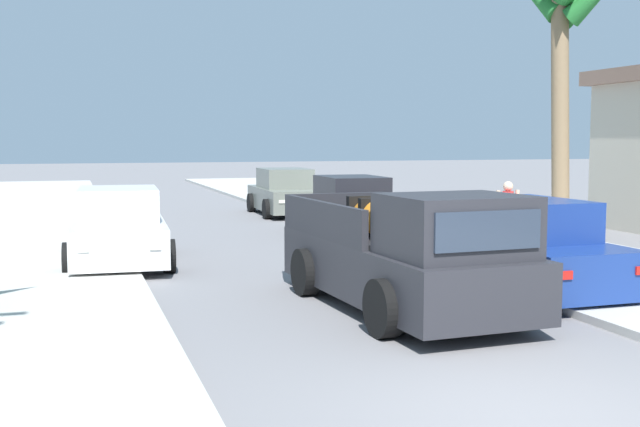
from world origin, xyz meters
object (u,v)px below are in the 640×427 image
object	(u,v)px
pedestrian	(508,212)
car_left_near	(350,207)
car_left_mid	(119,229)
car_right_mid	(285,193)
palm_tree_right_mid	(567,19)
pickup_truck	(405,256)
car_right_near	(522,249)

from	to	relation	value
pedestrian	car_left_near	bearing A→B (deg)	115.07
car_left_mid	car_right_mid	distance (m)	10.92
car_left_mid	palm_tree_right_mid	size ratio (longest dim) A/B	0.62
car_left_near	palm_tree_right_mid	bearing A→B (deg)	-26.50
car_left_mid	car_right_mid	xyz separation A→B (m)	(5.94, 9.16, 0.00)
pickup_truck	car_right_mid	size ratio (longest dim) A/B	1.23
car_left_mid	palm_tree_right_mid	world-z (taller)	palm_tree_right_mid
car_right_mid	pickup_truck	bearing A→B (deg)	-98.47
car_left_near	car_right_near	size ratio (longest dim) A/B	1.00
car_right_near	palm_tree_right_mid	xyz separation A→B (m)	(4.87, 5.98, 4.79)
car_right_mid	pedestrian	bearing A→B (deg)	-77.13
palm_tree_right_mid	pickup_truck	bearing A→B (deg)	-137.23
car_left_mid	palm_tree_right_mid	xyz separation A→B (m)	(11.04, 1.01, 4.79)
pedestrian	car_right_mid	bearing A→B (deg)	102.87
car_left_mid	car_right_mid	world-z (taller)	same
car_left_near	car_left_mid	size ratio (longest dim) A/B	0.99
pickup_truck	palm_tree_right_mid	distance (m)	11.01
palm_tree_right_mid	pedestrian	bearing A→B (deg)	-143.88
pickup_truck	car_right_mid	xyz separation A→B (m)	(2.22, 14.91, -0.10)
palm_tree_right_mid	car_left_near	bearing A→B (deg)	153.50
car_right_near	car_left_mid	world-z (taller)	same
pickup_truck	car_left_mid	world-z (taller)	pickup_truck
car_right_near	car_left_near	bearing A→B (deg)	89.84
car_left_mid	pedestrian	world-z (taller)	pedestrian
car_right_mid	car_right_near	bearing A→B (deg)	-89.10
pickup_truck	pedestrian	size ratio (longest dim) A/B	3.34
palm_tree_right_mid	car_left_mid	bearing A→B (deg)	-174.76
pickup_truck	car_left_mid	size ratio (longest dim) A/B	1.22
pedestrian	palm_tree_right_mid	bearing A→B (deg)	36.12
pickup_truck	car_left_mid	bearing A→B (deg)	122.89
palm_tree_right_mid	pedestrian	world-z (taller)	palm_tree_right_mid
car_right_mid	palm_tree_right_mid	world-z (taller)	palm_tree_right_mid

